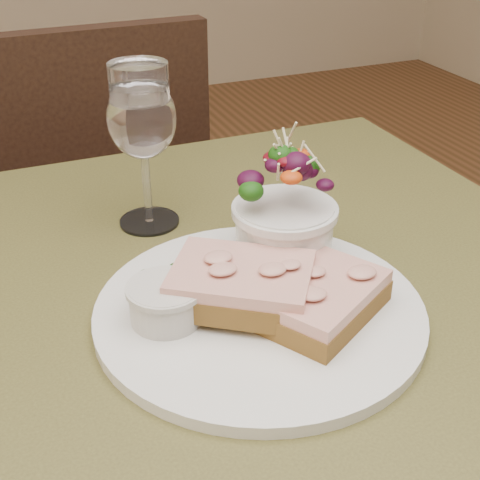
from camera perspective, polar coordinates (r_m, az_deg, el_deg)
name	(u,v)px	position (r m, az deg, el deg)	size (l,w,h in m)	color
cafe_table	(228,377)	(0.72, -1.03, -11.62)	(0.80, 0.80, 0.75)	#423D1C
chair_far	(92,299)	(1.49, -12.55, -4.96)	(0.43, 0.43, 0.90)	black
dinner_plate	(259,311)	(0.63, 1.67, -6.07)	(0.31, 0.31, 0.01)	white
sandwich_front	(319,298)	(0.61, 6.73, -4.92)	(0.15, 0.14, 0.03)	#4D3414
sandwich_back	(242,284)	(0.61, 0.13, -3.77)	(0.16, 0.15, 0.03)	#4D3414
ramekin	(166,301)	(0.60, -6.35, -5.20)	(0.06, 0.06, 0.04)	beige
salad_bowl	(285,207)	(0.67, 3.85, 2.79)	(0.10, 0.10, 0.13)	white
garnish	(160,278)	(0.65, -6.82, -3.21)	(0.05, 0.04, 0.02)	#113309
wine_glass	(142,123)	(0.74, -8.36, 9.83)	(0.08, 0.08, 0.18)	white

